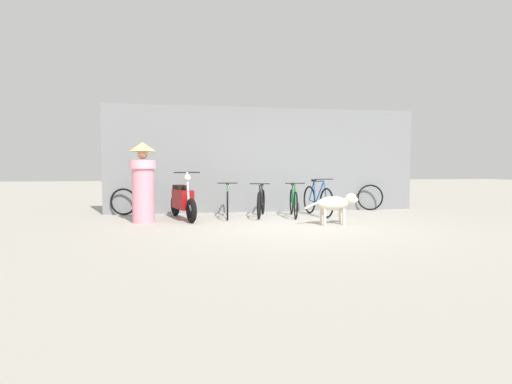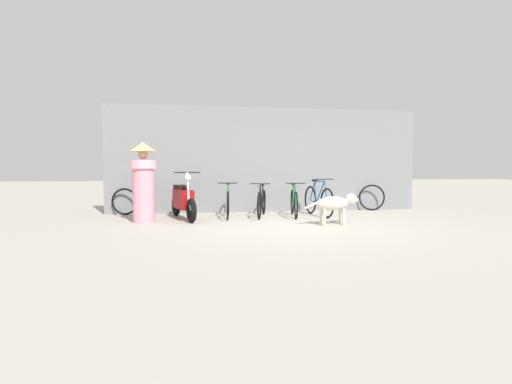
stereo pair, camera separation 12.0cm
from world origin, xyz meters
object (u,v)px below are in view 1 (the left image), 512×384
bicycle_1 (261,203)px  bicycle_2 (293,202)px  bicycle_3 (318,200)px  person_in_robes (143,180)px  stray_dog (336,203)px  bicycle_0 (228,202)px  spare_tire_left (123,202)px  motorcycle (183,201)px  spare_tire_right (370,197)px

bicycle_1 → bicycle_2: bearing=95.2°
bicycle_3 → person_in_robes: bearing=-88.6°
bicycle_1 → stray_dog: 2.07m
bicycle_3 → person_in_robes: (-4.11, -0.53, 0.53)m
bicycle_2 → bicycle_3: (0.64, 0.09, 0.03)m
bicycle_0 → bicycle_1: bearing=96.5°
bicycle_2 → person_in_robes: bearing=-73.1°
bicycle_0 → spare_tire_left: (-2.50, 0.86, -0.02)m
motorcycle → stray_dog: (3.14, -1.45, 0.01)m
bicycle_1 → spare_tire_right: 3.36m
spare_tire_left → spare_tire_right: 6.57m
bicycle_2 → spare_tire_right: size_ratio=2.21×
bicycle_2 → spare_tire_left: size_ratio=2.35×
stray_dog → spare_tire_left: (-4.59, 2.49, -0.10)m
bicycle_0 → spare_tire_left: bearing=-102.4°
bicycle_0 → bicycle_2: 1.59m
bicycle_0 → stray_dog: size_ratio=1.36×
bicycle_0 → stray_dog: 2.65m
bicycle_2 → spare_tire_right: bearing=121.5°
bicycle_3 → bicycle_1: bearing=-98.5°
bicycle_0 → person_in_robes: bearing=-66.1°
bicycle_1 → person_in_robes: 2.82m
bicycle_2 → stray_dog: bearing=28.4°
bicycle_0 → bicycle_1: size_ratio=1.03×
bicycle_1 → bicycle_2: bicycle_2 is taller
spare_tire_left → motorcycle: bearing=-35.7°
motorcycle → bicycle_0: bearing=84.8°
stray_dog → person_in_robes: (-3.97, 1.04, 0.47)m
bicycle_1 → stray_dog: bearing=54.2°
bicycle_1 → spare_tire_right: size_ratio=2.23×
bicycle_0 → motorcycle: bearing=-73.6°
motorcycle → person_in_robes: (-0.83, -0.41, 0.49)m
bicycle_1 → person_in_robes: person_in_robes is taller
stray_dog → person_in_robes: person_in_robes is taller
spare_tire_left → bicycle_2: bearing=-13.8°
person_in_robes → spare_tire_left: (-0.62, 1.45, -0.58)m
bicycle_0 → bicycle_3: 2.22m
bicycle_1 → person_in_robes: size_ratio=0.92×
bicycle_3 → motorcycle: bearing=-93.8°
bicycle_0 → motorcycle: 1.07m
bicycle_2 → stray_dog: size_ratio=1.30×
bicycle_3 → spare_tire_right: 2.06m
bicycle_0 → bicycle_2: bicycle_0 is taller
bicycle_1 → bicycle_3: bicycle_3 is taller
bicycle_1 → motorcycle: 1.88m
spare_tire_left → bicycle_0: bearing=-18.9°
bicycle_3 → person_in_robes: 4.17m
bicycle_3 → spare_tire_right: bearing=110.4°
spare_tire_right → bicycle_0: bearing=-168.2°
stray_dog → spare_tire_right: bearing=45.7°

